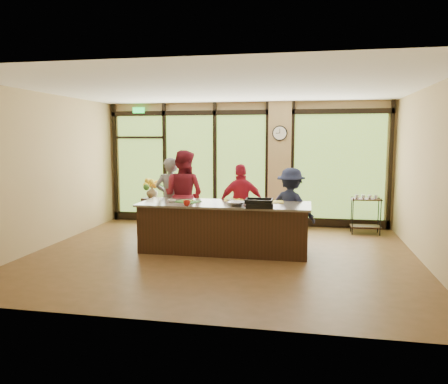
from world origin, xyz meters
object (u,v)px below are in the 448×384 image
at_px(cook_right, 291,207).
at_px(roasting_pan, 259,205).
at_px(flower_stand, 152,214).
at_px(bar_cart, 366,210).
at_px(island_base, 224,228).
at_px(cook_left, 170,198).

bearing_deg(cook_right, roasting_pan, 89.03).
relative_size(flower_stand, bar_cart, 0.85).
bearing_deg(bar_cart, island_base, -146.11).
bearing_deg(roasting_pan, island_base, 141.00).
distance_m(island_base, bar_cart, 3.52).
relative_size(island_base, flower_stand, 4.16).
relative_size(roasting_pan, bar_cart, 0.53).
distance_m(cook_left, cook_right, 2.56).
distance_m(island_base, flower_stand, 2.62).
distance_m(island_base, roasting_pan, 0.96).
distance_m(roasting_pan, flower_stand, 3.47).
relative_size(island_base, bar_cart, 3.52).
bearing_deg(cook_left, bar_cart, -179.65).
xyz_separation_m(cook_right, flower_stand, (-3.25, 0.96, -0.40)).
bearing_deg(flower_stand, roasting_pan, -16.23).
xyz_separation_m(roasting_pan, bar_cart, (2.12, 2.50, -0.43)).
height_order(cook_left, flower_stand, cook_left).
height_order(cook_left, roasting_pan, cook_left).
distance_m(cook_right, roasting_pan, 1.23).
xyz_separation_m(island_base, cook_right, (1.21, 0.69, 0.33)).
relative_size(cook_left, cook_right, 1.12).
bearing_deg(island_base, cook_right, 29.64).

